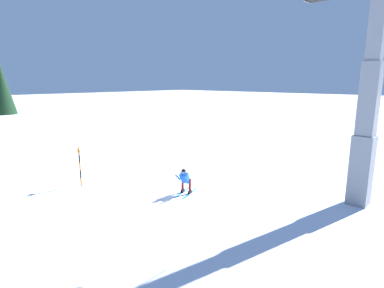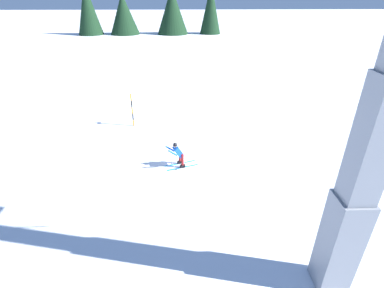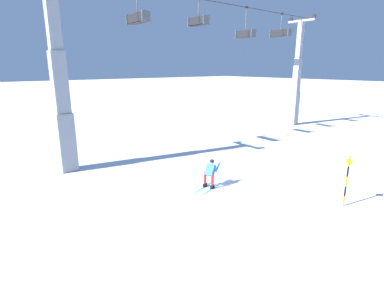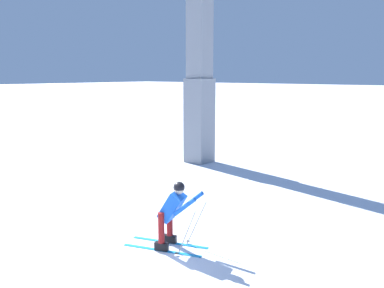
# 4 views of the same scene
# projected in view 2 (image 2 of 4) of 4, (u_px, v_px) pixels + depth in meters

# --- Properties ---
(ground_plane) EXTENTS (260.00, 260.00, 0.00)m
(ground_plane) POSITION_uv_depth(u_px,v_px,m) (191.00, 158.00, 16.14)
(ground_plane) COLOR white
(skier_carving_main) EXTENTS (1.79, 1.10, 1.55)m
(skier_carving_main) POSITION_uv_depth(u_px,v_px,m) (178.00, 153.00, 15.00)
(skier_carving_main) COLOR #198CCC
(skier_carving_main) RESTS_ON ground_plane
(lift_tower_near) EXTENTS (0.91, 2.77, 10.66)m
(lift_tower_near) POSITION_uv_depth(u_px,v_px,m) (365.00, 167.00, 7.25)
(lift_tower_near) COLOR gray
(lift_tower_near) RESTS_ON ground_plane
(trail_marker_pole) EXTENTS (0.07, 0.28, 2.28)m
(trail_marker_pole) POSITION_uv_depth(u_px,v_px,m) (132.00, 109.00, 19.33)
(trail_marker_pole) COLOR orange
(trail_marker_pole) RESTS_ON ground_plane
(tree_line_ridge) EXTENTS (29.05, 6.28, 9.66)m
(tree_line_ridge) POSITION_uv_depth(u_px,v_px,m) (147.00, 11.00, 58.05)
(tree_line_ridge) COLOR black
(tree_line_ridge) RESTS_ON ground_plane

